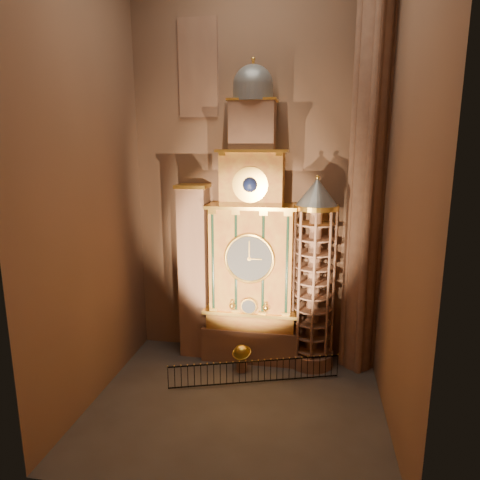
% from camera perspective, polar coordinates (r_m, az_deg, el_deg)
% --- Properties ---
extents(floor, '(14.00, 14.00, 0.00)m').
position_cam_1_polar(floor, '(22.27, -0.46, -21.06)').
color(floor, '#383330').
rests_on(floor, ground).
extents(wall_back, '(22.00, 0.00, 22.00)m').
position_cam_1_polar(wall_back, '(24.57, 2.02, 9.37)').
color(wall_back, '#886349').
rests_on(wall_back, floor).
extents(wall_left, '(0.00, 22.00, 22.00)m').
position_cam_1_polar(wall_left, '(21.06, -19.81, 8.19)').
color(wall_left, '#886349').
rests_on(wall_left, floor).
extents(wall_right, '(0.00, 22.00, 22.00)m').
position_cam_1_polar(wall_right, '(18.71, 21.27, 7.66)').
color(wall_right, '#886349').
rests_on(wall_right, floor).
extents(astronomical_clock, '(5.60, 2.41, 16.70)m').
position_cam_1_polar(astronomical_clock, '(24.16, 1.61, -1.05)').
color(astronomical_clock, '#8C634C').
rests_on(astronomical_clock, floor).
extents(portrait_tower, '(1.80, 1.60, 10.20)m').
position_cam_1_polar(portrait_tower, '(25.26, -6.08, -4.11)').
color(portrait_tower, '#8C634C').
rests_on(portrait_tower, floor).
extents(stair_turret, '(2.50, 2.50, 10.80)m').
position_cam_1_polar(stair_turret, '(24.04, 9.81, -4.77)').
color(stair_turret, '#8C634C').
rests_on(stair_turret, floor).
extents(gothic_pier, '(2.04, 2.04, 22.00)m').
position_cam_1_polar(gothic_pier, '(23.51, 16.75, 8.74)').
color(gothic_pier, '#8C634C').
rests_on(gothic_pier, floor).
extents(stained_glass_window, '(2.20, 0.14, 5.20)m').
position_cam_1_polar(stained_glass_window, '(25.46, -5.62, 21.85)').
color(stained_glass_window, navy).
rests_on(stained_glass_window, wall_back).
extents(celestial_globe, '(1.34, 1.30, 1.54)m').
position_cam_1_polar(celestial_globe, '(24.56, 0.22, -15.16)').
color(celestial_globe, '#8C634C').
rests_on(celestial_globe, floor).
extents(iron_railing, '(8.63, 2.82, 1.24)m').
position_cam_1_polar(iron_railing, '(23.54, 2.03, -17.16)').
color(iron_railing, black).
rests_on(iron_railing, floor).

